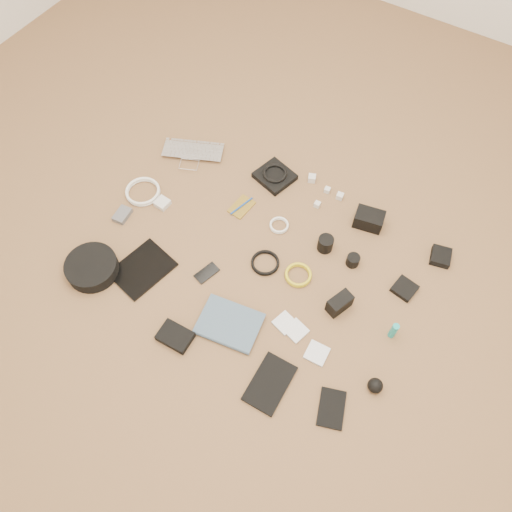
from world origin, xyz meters
The scene contains 33 objects.
laptop centered at (-0.55, 0.33, 0.01)m, with size 0.29×0.20×0.02m, color silver.
headphone_pouch centered at (-0.15, 0.44, 0.01)m, with size 0.16×0.15×0.03m, color black.
headphones centered at (-0.15, 0.44, 0.04)m, with size 0.11×0.11×0.01m, color black.
charger_a centered at (0.01, 0.52, 0.02)m, with size 0.03×0.03×0.03m, color silver.
charger_b centered at (0.17, 0.50, 0.01)m, with size 0.03×0.03×0.03m, color silver.
charger_c centered at (0.10, 0.50, 0.01)m, with size 0.03×0.03×0.02m, color silver.
charger_d centered at (0.10, 0.40, 0.01)m, with size 0.03×0.03×0.02m, color silver.
dslr_camera centered at (0.34, 0.43, 0.04)m, with size 0.13×0.09×0.07m, color black.
lens_pouch centered at (0.69, 0.44, 0.02)m, with size 0.08×0.09×0.03m, color black.
notebook_olive centered at (-0.19, 0.21, 0.00)m, with size 0.08×0.12×0.01m, color olive.
pen_blue centered at (-0.19, 0.21, 0.01)m, with size 0.01×0.01×0.13m, color #123D97.
cable_white_a centered at (0.01, 0.21, 0.01)m, with size 0.09×0.09×0.01m, color white.
lens_a centered at (0.24, 0.22, 0.04)m, with size 0.07×0.07×0.07m, color black.
lens_b centered at (0.38, 0.21, 0.03)m, with size 0.06×0.06×0.05m, color black.
card_reader centered at (0.62, 0.21, 0.01)m, with size 0.09×0.09×0.02m, color black.
power_brick centered at (-0.50, 0.03, 0.01)m, with size 0.06×0.06×0.03m, color silver.
cable_white_b centered at (-0.62, 0.03, 0.01)m, with size 0.16×0.16×0.01m, color white.
cable_black centered at (0.06, 0.01, 0.01)m, with size 0.12×0.12×0.01m, color black.
cable_yellow centered at (0.21, 0.03, 0.01)m, with size 0.11×0.11×0.01m, color gold.
flash centered at (0.42, 0.00, 0.04)m, with size 0.06×0.10×0.08m, color black.
lens_cleaner centered at (0.65, 0.00, 0.05)m, with size 0.03×0.03×0.09m, color teal.
battery_charger centered at (-0.62, -0.12, 0.01)m, with size 0.06×0.09×0.02m, color #55565A.
tablet centered at (-0.37, -0.29, 0.01)m, with size 0.19×0.24×0.01m, color black.
phone centered at (-0.13, -0.16, 0.00)m, with size 0.05×0.10×0.01m, color black.
filter_case_left centered at (0.27, -0.18, 0.01)m, with size 0.08×0.08×0.01m, color silver.
filter_case_mid centered at (0.32, -0.19, 0.01)m, with size 0.08×0.08×0.01m, color silver.
filter_case_right centered at (0.44, -0.22, 0.01)m, with size 0.08×0.08×0.01m, color silver.
air_blower centered at (0.68, -0.23, 0.03)m, with size 0.06×0.06×0.06m, color black.
headphone_case centered at (-0.54, -0.40, 0.03)m, with size 0.22×0.22×0.06m, color black.
drive_case centered at (-0.06, -0.46, 0.02)m, with size 0.13×0.09×0.03m, color black.
paperback centered at (0.10, -0.39, 0.01)m, with size 0.18×0.24×0.02m, color #41586F.
notebook_black_a centered at (0.35, -0.42, 0.01)m, with size 0.13×0.21×0.02m, color black.
notebook_black_b centered at (0.59, -0.38, 0.01)m, with size 0.09×0.14×0.01m, color black.
Camera 1 is at (0.58, -0.90, 1.86)m, focal length 35.00 mm.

